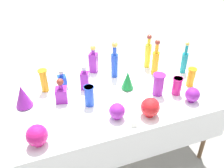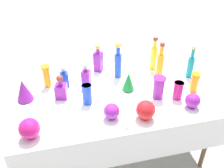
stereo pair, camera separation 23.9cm
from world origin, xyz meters
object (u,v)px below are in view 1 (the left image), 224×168
object	(u,v)px
round_bowl_0	(193,95)
round_bowl_2	(150,107)
tall_bottle_0	(148,54)
tall_bottle_1	(115,62)
fluted_vase_1	(23,96)
round_bowl_3	(37,135)
slender_vase_3	(89,95)
round_bowl_1	(117,111)
square_decanter_2	(62,81)
square_decanter_3	(94,61)
tall_bottle_2	(156,60)
slender_vase_1	(191,77)
slender_vase_0	(177,85)
slender_vase_4	(158,84)
square_decanter_0	(61,93)
cardboard_box_behind_left	(113,83)
fluted_vase_0	(128,80)
square_decanter_1	(85,79)
slender_vase_2	(44,80)
tall_bottle_3	(184,61)

from	to	relation	value
round_bowl_0	round_bowl_2	size ratio (longest dim) A/B	0.83
tall_bottle_0	tall_bottle_1	bearing A→B (deg)	-170.91
fluted_vase_1	round_bowl_3	distance (m)	0.51
slender_vase_3	round_bowl_1	size ratio (longest dim) A/B	1.35
tall_bottle_0	slender_vase_3	world-z (taller)	tall_bottle_0
square_decanter_2	square_decanter_3	world-z (taller)	square_decanter_3
tall_bottle_2	slender_vase_1	world-z (taller)	tall_bottle_2
slender_vase_0	tall_bottle_0	bearing A→B (deg)	92.51
tall_bottle_1	slender_vase_4	xyz separation A→B (m)	(0.28, -0.45, -0.05)
slender_vase_0	tall_bottle_1	bearing A→B (deg)	131.69
tall_bottle_2	round_bowl_2	distance (m)	0.72
tall_bottle_2	slender_vase_4	distance (m)	0.39
square_decanter_0	fluted_vase_1	world-z (taller)	square_decanter_0
square_decanter_0	square_decanter_3	size ratio (longest dim) A/B	0.78
round_bowl_0	cardboard_box_behind_left	size ratio (longest dim) A/B	0.33
square_decanter_2	slender_vase_3	xyz separation A→B (m)	(0.18, -0.34, 0.02)
tall_bottle_2	square_decanter_0	world-z (taller)	tall_bottle_2
square_decanter_0	round_bowl_0	world-z (taller)	square_decanter_0
tall_bottle_0	cardboard_box_behind_left	xyz separation A→B (m)	(-0.17, 0.68, -0.78)
fluted_vase_0	round_bowl_0	bearing A→B (deg)	-39.46
round_bowl_2	round_bowl_3	distance (m)	0.94
square_decanter_0	slender_vase_0	distance (m)	1.09
tall_bottle_0	round_bowl_0	xyz separation A→B (m)	(0.09, -0.73, -0.09)
fluted_vase_1	round_bowl_0	bearing A→B (deg)	-17.45
slender_vase_4	round_bowl_2	size ratio (longest dim) A/B	1.26
slender_vase_1	fluted_vase_0	xyz separation A→B (m)	(-0.62, 0.16, -0.00)
slender_vase_1	round_bowl_1	bearing A→B (deg)	-166.61
tall_bottle_1	square_decanter_2	bearing A→B (deg)	-175.33
square_decanter_1	fluted_vase_0	distance (m)	0.42
tall_bottle_2	slender_vase_2	world-z (taller)	tall_bottle_2
tall_bottle_1	cardboard_box_behind_left	bearing A→B (deg)	70.97
tall_bottle_3	round_bowl_0	size ratio (longest dim) A/B	2.50
tall_bottle_2	round_bowl_1	size ratio (longest dim) A/B	2.70
tall_bottle_3	square_decanter_2	xyz separation A→B (m)	(-1.31, 0.13, -0.05)
square_decanter_1	fluted_vase_1	distance (m)	0.60
tall_bottle_3	cardboard_box_behind_left	size ratio (longest dim) A/B	0.82
slender_vase_3	slender_vase_2	bearing A→B (deg)	133.38
square_decanter_0	tall_bottle_3	bearing A→B (deg)	2.58
square_decanter_2	square_decanter_3	distance (m)	0.45
slender_vase_0	cardboard_box_behind_left	world-z (taller)	slender_vase_0
tall_bottle_0	square_decanter_0	size ratio (longest dim) A/B	1.59
fluted_vase_1	round_bowl_0	xyz separation A→B (m)	(1.46, -0.46, -0.04)
slender_vase_2	round_bowl_3	bearing A→B (deg)	-101.80
fluted_vase_0	round_bowl_3	size ratio (longest dim) A/B	1.13
tall_bottle_2	square_decanter_2	size ratio (longest dim) A/B	1.80
round_bowl_0	cardboard_box_behind_left	xyz separation A→B (m)	(-0.26, 1.41, -0.69)
fluted_vase_0	round_bowl_3	distance (m)	1.02
square_decanter_0	tall_bottle_2	bearing A→B (deg)	7.92
slender_vase_3	tall_bottle_1	bearing A→B (deg)	44.61
tall_bottle_2	round_bowl_2	bearing A→B (deg)	-121.56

